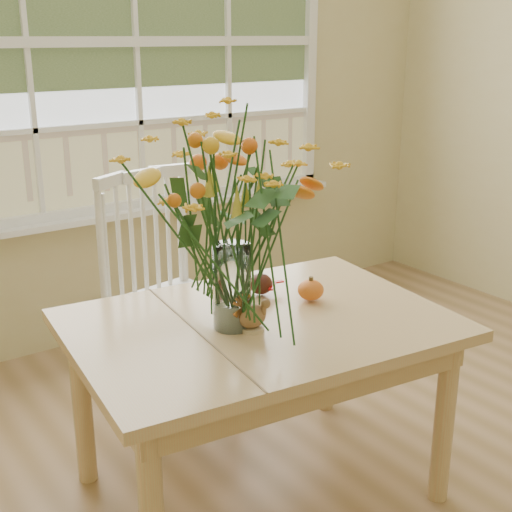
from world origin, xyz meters
TOP-DOWN VIEW (x-y plane):
  - wall_back at (0.00, 2.25)m, footprint 4.00×0.02m
  - window at (0.00, 2.21)m, footprint 2.42×0.12m
  - dining_table at (-0.34, 0.67)m, footprint 1.34×1.03m
  - windsor_chair at (-0.33, 1.40)m, footprint 0.55×0.53m
  - flower_vase at (-0.45, 0.67)m, footprint 0.59×0.59m
  - pumpkin at (-0.09, 0.71)m, footprint 0.09×0.09m
  - turkey_figurine at (-0.41, 0.61)m, footprint 0.10×0.08m
  - dark_gourd at (-0.21, 0.86)m, footprint 0.13×0.09m

SIDE VIEW (x-z plane):
  - windsor_chair at x=-0.33m, z-range 0.06..1.09m
  - dining_table at x=-0.34m, z-range 0.24..0.91m
  - pumpkin at x=-0.09m, z-range 0.67..0.74m
  - dark_gourd at x=-0.21m, z-range 0.67..0.75m
  - turkey_figurine at x=-0.41m, z-range 0.66..0.78m
  - flower_vase at x=-0.45m, z-range 0.74..1.44m
  - wall_back at x=0.00m, z-range 0.00..2.70m
  - window at x=0.00m, z-range 0.66..2.40m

